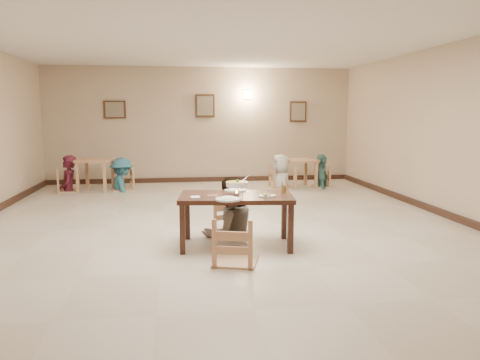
{
  "coord_description": "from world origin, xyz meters",
  "views": [
    {
      "loc": [
        -0.69,
        -7.38,
        1.8
      ],
      "look_at": [
        0.23,
        -0.76,
        0.85
      ],
      "focal_mm": 35.0,
      "sensor_mm": 36.0,
      "label": 1
    }
  ],
  "objects": [
    {
      "name": "baseboard_right",
      "position": [
        3.97,
        0.0,
        0.06
      ],
      "size": [
        0.06,
        10.0,
        0.12
      ],
      "primitive_type": "cube",
      "color": "#321D15",
      "rests_on": "floor"
    },
    {
      "name": "bg_diner_a",
      "position": [
        -3.17,
        3.8,
        0.84
      ],
      "size": [
        0.5,
        0.67,
        1.69
      ],
      "primitive_type": "imported",
      "rotation": [
        0.0,
        0.0,
        4.88
      ],
      "color": "#4E1625",
      "rests_on": "floor"
    },
    {
      "name": "bg_diner_d",
      "position": [
        2.88,
        3.73,
        0.81
      ],
      "size": [
        0.55,
        1.0,
        1.62
      ],
      "primitive_type": "imported",
      "rotation": [
        0.0,
        0.0,
        1.4
      ],
      "color": "#457D73",
      "rests_on": "floor"
    },
    {
      "name": "drink_glass",
      "position": [
        0.78,
        -1.16,
        0.78
      ],
      "size": [
        0.07,
        0.07,
        0.14
      ],
      "color": "white",
      "rests_on": "main_table"
    },
    {
      "name": "wall_front",
      "position": [
        0.0,
        -5.0,
        1.5
      ],
      "size": [
        10.0,
        0.0,
        10.0
      ],
      "primitive_type": "plane",
      "rotation": [
        -1.57,
        0.0,
        0.0
      ],
      "color": "#C1A98F",
      "rests_on": "floor"
    },
    {
      "name": "picture_b",
      "position": [
        0.1,
        4.96,
        2.0
      ],
      "size": [
        0.5,
        0.04,
        0.6
      ],
      "color": "#3D2413",
      "rests_on": "wall_back"
    },
    {
      "name": "curry_warmer",
      "position": [
        0.12,
        -1.24,
        0.86
      ],
      "size": [
        0.32,
        0.29,
        0.26
      ],
      "color": "silver",
      "rests_on": "main_table"
    },
    {
      "name": "wall_right",
      "position": [
        4.0,
        0.0,
        1.5
      ],
      "size": [
        0.0,
        10.0,
        10.0
      ],
      "primitive_type": "plane",
      "rotation": [
        1.57,
        0.0,
        -1.57
      ],
      "color": "#C1A98F",
      "rests_on": "floor"
    },
    {
      "name": "chair_far",
      "position": [
        0.14,
        -0.49,
        0.49
      ],
      "size": [
        0.46,
        0.46,
        0.98
      ],
      "rotation": [
        0.0,
        0.0,
        0.28
      ],
      "color": "tan",
      "rests_on": "floor"
    },
    {
      "name": "bg_table_left",
      "position": [
        -2.56,
        3.87,
        0.61
      ],
      "size": [
        0.86,
        0.86,
        0.75
      ],
      "rotation": [
        0.0,
        0.0,
        -0.17
      ],
      "color": "tan",
      "rests_on": "floor"
    },
    {
      "name": "main_diner",
      "position": [
        0.09,
        -0.59,
        0.88
      ],
      "size": [
        1.02,
        0.9,
        1.76
      ],
      "primitive_type": "imported",
      "rotation": [
        0.0,
        0.0,
        3.45
      ],
      "color": "gray",
      "rests_on": "floor"
    },
    {
      "name": "ceiling",
      "position": [
        0.0,
        0.0,
        3.0
      ],
      "size": [
        10.0,
        10.0,
        0.0
      ],
      "primitive_type": "plane",
      "color": "silver",
      "rests_on": "wall_back"
    },
    {
      "name": "main_table",
      "position": [
        0.11,
        -1.21,
        0.63
      ],
      "size": [
        1.6,
        1.02,
        0.71
      ],
      "rotation": [
        0.0,
        0.0,
        -0.12
      ],
      "color": "#3D2118",
      "rests_on": "floor"
    },
    {
      "name": "bg_diner_c",
      "position": [
        1.86,
        3.75,
        0.81
      ],
      "size": [
        0.64,
        0.87,
        1.62
      ],
      "primitive_type": "imported",
      "rotation": [
        0.0,
        0.0,
        4.88
      ],
      "color": "silver",
      "rests_on": "floor"
    },
    {
      "name": "baseboard_back",
      "position": [
        0.0,
        4.97,
        0.06
      ],
      "size": [
        8.0,
        0.06,
        0.12
      ],
      "primitive_type": "cube",
      "color": "#321D15",
      "rests_on": "floor"
    },
    {
      "name": "rice_plate_near",
      "position": [
        -0.04,
        -1.58,
        0.73
      ],
      "size": [
        0.32,
        0.32,
        0.07
      ],
      "color": "white",
      "rests_on": "main_table"
    },
    {
      "name": "bg_table_right",
      "position": [
        2.37,
        3.77,
        0.55
      ],
      "size": [
        0.81,
        0.81,
        0.69
      ],
      "rotation": [
        0.0,
        0.0,
        0.2
      ],
      "color": "tan",
      "rests_on": "floor"
    },
    {
      "name": "chili_dish",
      "position": [
        -0.21,
        -1.27,
        0.72
      ],
      "size": [
        0.12,
        0.12,
        0.02
      ],
      "color": "white",
      "rests_on": "main_table"
    },
    {
      "name": "fried_plate",
      "position": [
        0.5,
        -1.4,
        0.73
      ],
      "size": [
        0.23,
        0.23,
        0.05
      ],
      "color": "white",
      "rests_on": "main_table"
    },
    {
      "name": "picture_a",
      "position": [
        -2.2,
        4.96,
        1.9
      ],
      "size": [
        0.55,
        0.04,
        0.45
      ],
      "color": "#3D2413",
      "rests_on": "wall_back"
    },
    {
      "name": "wall_sconce",
      "position": [
        1.2,
        4.96,
        2.3
      ],
      "size": [
        0.16,
        0.05,
        0.22
      ],
      "primitive_type": "cube",
      "color": "#FFD88C",
      "rests_on": "wall_back"
    },
    {
      "name": "picture_c",
      "position": [
        2.6,
        4.96,
        1.85
      ],
      "size": [
        0.45,
        0.04,
        0.55
      ],
      "color": "#3D2413",
      "rests_on": "wall_back"
    },
    {
      "name": "napkin_cutlery",
      "position": [
        -0.44,
        -1.41,
        0.72
      ],
      "size": [
        0.15,
        0.23,
        0.03
      ],
      "color": "white",
      "rests_on": "main_table"
    },
    {
      "name": "chair_near",
      "position": [
        0.01,
        -1.94,
        0.55
      ],
      "size": [
        0.52,
        0.52,
        1.1
      ],
      "rotation": [
        0.0,
        0.0,
        2.86
      ],
      "color": "tan",
      "rests_on": "floor"
    },
    {
      "name": "bg_chair_rr",
      "position": [
        2.88,
        3.73,
        0.46
      ],
      "size": [
        0.44,
        0.44,
        0.93
      ],
      "rotation": [
        0.0,
        0.0,
        -1.79
      ],
      "color": "tan",
      "rests_on": "floor"
    },
    {
      "name": "wall_back",
      "position": [
        0.0,
        5.0,
        1.5
      ],
      "size": [
        10.0,
        0.0,
        10.0
      ],
      "primitive_type": "plane",
      "rotation": [
        1.57,
        0.0,
        0.0
      ],
      "color": "#C1A98F",
      "rests_on": "floor"
    },
    {
      "name": "rice_plate_far",
      "position": [
        0.14,
        -0.91,
        0.73
      ],
      "size": [
        0.31,
        0.31,
        0.07
      ],
      "color": "white",
      "rests_on": "main_table"
    },
    {
      "name": "floor",
      "position": [
        0.0,
        0.0,
        0.0
      ],
      "size": [
        10.0,
        10.0,
        0.0
      ],
      "primitive_type": "plane",
      "color": "beige",
      "rests_on": "ground"
    },
    {
      "name": "bg_chair_ll",
      "position": [
        -3.17,
        3.8,
        0.51
      ],
      "size": [
        0.48,
        0.48,
        1.02
      ],
      "rotation": [
        0.0,
        0.0,
        1.79
      ],
      "color": "tan",
      "rests_on": "floor"
    },
    {
      "name": "bg_diner_b",
      "position": [
        -1.95,
        3.85,
        0.77
      ],
      "size": [
        0.91,
        1.14,
        1.55
      ],
      "primitive_type": "imported",
      "rotation": [
        0.0,
        0.0,
        1.95
      ],
      "color": "teal",
      "rests_on": "floor"
    },
    {
      "name": "bg_chair_rl",
      "position": [
        1.86,
        3.75,
        0.5
      ],
      "size": [
        0.47,
        0.47,
        1.01
      ],
      "rotation": [
        0.0,
        0.0,
        1.65
      ],
      "color": "tan",
      "rests_on": "floor"
    },
    {
      "name": "bg_chair_lr",
      "position": [
        -1.95,
        3.85,
        0.54
      ],
      "size": [
        0.51,
        0.51,
        1.08
      ],
      "rotation": [
        0.0,
        0.0,
        -1.34
      ],
      "color": "tan",
      "rests_on": "floor"
    }
  ]
}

